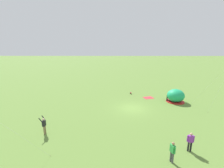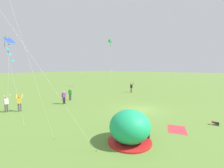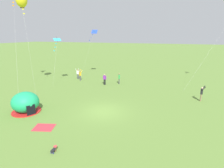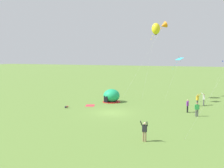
% 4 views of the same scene
% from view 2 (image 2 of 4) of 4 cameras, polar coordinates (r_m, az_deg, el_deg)
% --- Properties ---
extents(ground_plane, '(300.00, 300.00, 0.00)m').
position_cam_2_polar(ground_plane, '(17.73, 10.99, -9.47)').
color(ground_plane, olive).
extents(popup_tent, '(2.81, 2.81, 2.10)m').
position_cam_2_polar(popup_tent, '(10.00, 6.89, -15.94)').
color(popup_tent, '#1EAD6B').
rests_on(popup_tent, ground).
extents(picnic_blanket, '(2.01, 1.75, 0.01)m').
position_cam_2_polar(picnic_blanket, '(13.13, 23.52, -15.55)').
color(picnic_blanket, '#CC333D').
rests_on(picnic_blanket, ground).
extents(toddler_crawling, '(0.28, 0.55, 0.32)m').
position_cam_2_polar(toddler_crawling, '(15.52, 34.70, -12.09)').
color(toddler_crawling, black).
rests_on(toddler_crawling, ground).
extents(person_flying_kite, '(0.72, 0.65, 1.89)m').
position_cam_2_polar(person_flying_kite, '(19.27, -31.82, -5.98)').
color(person_flying_kite, '#4C4C51').
rests_on(person_flying_kite, ground).
extents(person_watching_sky, '(0.35, 0.56, 1.72)m').
position_cam_2_polar(person_watching_sky, '(22.87, -15.66, -3.56)').
color(person_watching_sky, '#4C4C51').
rests_on(person_watching_sky, ground).
extents(person_strolling, '(0.67, 0.54, 1.89)m').
position_cam_2_polar(person_strolling, '(19.75, -35.34, -5.92)').
color(person_strolling, '#4C4C51').
rests_on(person_strolling, ground).
extents(person_center_field, '(0.59, 0.29, 1.72)m').
position_cam_2_polar(person_center_field, '(20.70, -17.87, -4.64)').
color(person_center_field, black).
rests_on(person_center_field, ground).
extents(person_arms_raised, '(0.50, 0.68, 1.89)m').
position_cam_2_polar(person_arms_raised, '(29.08, 7.40, -1.25)').
color(person_arms_raised, '#8C7251').
rests_on(person_arms_raised, ground).
extents(kite_cyan, '(1.44, 2.98, 7.39)m').
position_cam_2_polar(kite_cyan, '(15.50, -35.44, 12.35)').
color(kite_cyan, silver).
rests_on(kite_cyan, ground).
extents(kite_green, '(6.68, 5.73, 11.56)m').
position_cam_2_polar(kite_green, '(37.29, -0.66, 15.82)').
color(kite_green, silver).
rests_on(kite_green, ground).
extents(kite_blue, '(2.33, 3.31, 8.56)m').
position_cam_2_polar(kite_blue, '(23.14, -34.48, 13.02)').
color(kite_blue, silver).
rests_on(kite_blue, ground).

